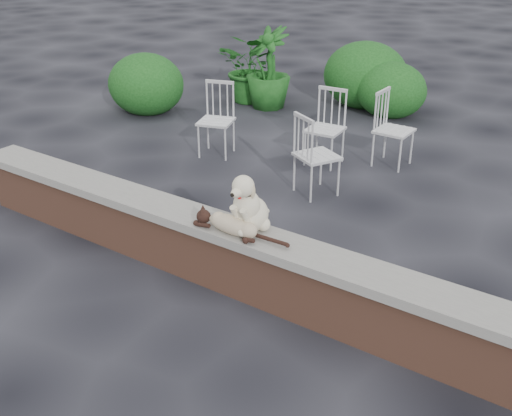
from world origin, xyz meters
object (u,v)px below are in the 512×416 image
Objects in this scene: chair_b at (325,128)px; potted_plant_a at (251,68)px; cat at (233,224)px; chair_e at (394,129)px; chair_a at (216,120)px; chair_c at (317,154)px; dog at (251,200)px; potted_plant_b at (268,68)px.

potted_plant_a is (-2.34, 1.76, 0.09)m from chair_b.
potted_plant_a reaches higher than cat.
chair_e is 2.26m from chair_a.
chair_a is (-2.04, -0.96, 0.00)m from chair_e.
chair_b is at bearing -36.88° from potted_plant_a.
cat is 2.23m from chair_c.
cat is at bearing -116.72° from dog.
chair_c is at bearing -47.26° from potted_plant_b.
chair_e is 2.93m from potted_plant_b.
potted_plant_b is at bearing 121.86° from cat.
cat is at bearing 129.51° from chair_c.
potted_plant_b is (-2.67, 1.21, 0.17)m from chair_e.
chair_e is 1.00× the size of chair_c.
potted_plant_b reaches higher than chair_e.
potted_plant_b is at bearing 134.85° from chair_b.
chair_b is at bearing -40.40° from potted_plant_b.
cat is 5.73m from potted_plant_a.
potted_plant_b reaches higher than cat.
dog is 5.65m from potted_plant_a.
chair_e is at bearing 6.06° from chair_a.
chair_e is 1.00× the size of chair_b.
chair_c is (-0.53, 2.03, -0.37)m from dog.
potted_plant_b reaches higher than chair_c.
chair_c is (0.37, -0.85, 0.00)m from chair_b.
potted_plant_b is (-2.84, 4.53, -0.20)m from dog.
chair_e is at bearing 26.85° from chair_b.
dog is at bearing 63.28° from cat.
dog is at bearing -176.60° from chair_e.
chair_a is 0.83× the size of potted_plant_a.
dog reaches higher than cat.
dog is 3.03m from chair_b.
chair_a is at bearing 134.42° from dog.
dog is at bearing -77.49° from chair_b.
dog reaches higher than chair_e.
chair_e and chair_a have the same top height.
chair_e and chair_c have the same top height.
chair_a is (-1.68, 0.33, 0.00)m from chair_c.
potted_plant_a reaches higher than dog.
potted_plant_a is (-3.23, 4.63, -0.27)m from dog.
potted_plant_a is (-2.71, 2.60, 0.09)m from chair_c.
potted_plant_a is 0.88× the size of potted_plant_b.
cat is 1.08× the size of chair_b.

